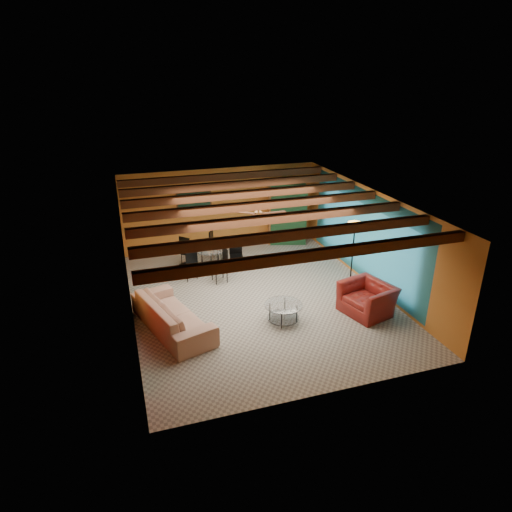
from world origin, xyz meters
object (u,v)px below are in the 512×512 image
object	(u,v)px
dining_table	(210,255)
floor_lamp	(352,256)
coffee_table	(283,313)
armchair	(367,299)
potted_plant	(287,178)
sofa	(172,315)
armoire	(286,214)
vase	(209,237)

from	to	relation	value
dining_table	floor_lamp	distance (m)	4.18
coffee_table	floor_lamp	world-z (taller)	floor_lamp
coffee_table	armchair	bearing A→B (deg)	-6.46
potted_plant	sofa	bearing A→B (deg)	-135.36
coffee_table	dining_table	distance (m)	3.58
dining_table	armoire	world-z (taller)	armoire
sofa	dining_table	size ratio (longest dim) A/B	1.34
armchair	potted_plant	world-z (taller)	potted_plant
sofa	armchair	bearing A→B (deg)	-115.81
armoire	potted_plant	size ratio (longest dim) A/B	4.79
armchair	dining_table	size ratio (longest dim) A/B	0.61
armchair	armoire	xyz separation A→B (m)	(-0.15, 5.24, 0.65)
sofa	floor_lamp	xyz separation A→B (m)	(5.03, 0.67, 0.58)
dining_table	armoire	xyz separation A→B (m)	(3.03, 1.58, 0.53)
armchair	potted_plant	distance (m)	5.58
potted_plant	vase	world-z (taller)	potted_plant
armchair	coffee_table	xyz separation A→B (m)	(-2.14, 0.24, -0.15)
coffee_table	dining_table	world-z (taller)	dining_table
vase	coffee_table	bearing A→B (deg)	-73.11
potted_plant	armoire	bearing A→B (deg)	0.00
armchair	dining_table	world-z (taller)	dining_table
coffee_table	vase	xyz separation A→B (m)	(-1.04, 3.41, 0.87)
armoire	coffee_table	bearing A→B (deg)	-94.96
sofa	dining_table	bearing A→B (deg)	-44.97
coffee_table	potted_plant	world-z (taller)	potted_plant
armchair	floor_lamp	xyz separation A→B (m)	(0.30, 1.39, 0.57)
floor_lamp	vase	bearing A→B (deg)	146.87
coffee_table	vase	distance (m)	3.67
vase	armchair	bearing A→B (deg)	-49.00
floor_lamp	potted_plant	world-z (taller)	potted_plant
sofa	potted_plant	bearing A→B (deg)	-62.52
dining_table	potted_plant	xyz separation A→B (m)	(3.03, 1.58, 1.78)
armoire	floor_lamp	xyz separation A→B (m)	(0.45, -3.86, -0.08)
dining_table	armoire	distance (m)	3.46
coffee_table	dining_table	bearing A→B (deg)	106.89
dining_table	armchair	bearing A→B (deg)	-49.00
dining_table	potted_plant	distance (m)	3.86
dining_table	armoire	size ratio (longest dim) A/B	0.94
floor_lamp	potted_plant	bearing A→B (deg)	96.66
potted_plant	armchair	bearing A→B (deg)	-88.37
coffee_table	armoire	world-z (taller)	armoire
potted_plant	vase	bearing A→B (deg)	-152.38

